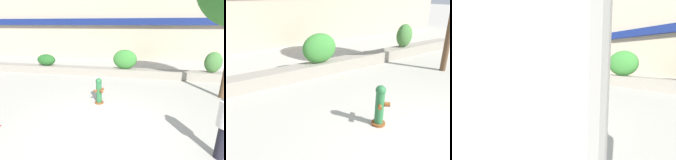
% 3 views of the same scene
% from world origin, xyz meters
% --- Properties ---
extents(ground_plane, '(120.00, 120.00, 0.00)m').
position_xyz_m(ground_plane, '(0.00, 0.00, 0.00)').
color(ground_plane, '#B2ADA3').
extents(building_facade, '(30.00, 1.36, 8.00)m').
position_xyz_m(building_facade, '(0.00, 11.98, 3.99)').
color(building_facade, tan).
rests_on(building_facade, ground).
extents(planter_wall_low, '(18.00, 0.70, 0.50)m').
position_xyz_m(planter_wall_low, '(0.00, 6.00, 0.25)').
color(planter_wall_low, gray).
rests_on(planter_wall_low, ground).
extents(hedge_bush_0, '(1.23, 0.70, 0.75)m').
position_xyz_m(hedge_bush_0, '(-5.13, 6.00, 0.88)').
color(hedge_bush_0, '#235B23').
rests_on(hedge_bush_0, planter_wall_low).
extents(hedge_bush_1, '(1.46, 0.70, 1.18)m').
position_xyz_m(hedge_bush_1, '(0.14, 6.00, 1.09)').
color(hedge_bush_1, '#387F33').
rests_on(hedge_bush_1, planter_wall_low).
extents(hedge_bush_2, '(0.94, 0.66, 1.18)m').
position_xyz_m(hedge_bush_2, '(5.15, 6.00, 1.09)').
color(hedge_bush_2, '#427538').
rests_on(hedge_bush_2, planter_wall_low).
extents(fire_hydrant, '(0.50, 0.50, 1.08)m').
position_xyz_m(fire_hydrant, '(-0.47, 1.90, 0.55)').
color(fire_hydrant, brown).
rests_on(fire_hydrant, ground).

